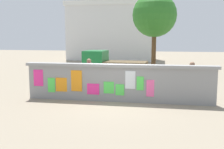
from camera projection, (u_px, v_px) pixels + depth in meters
The scene contains 9 objects.
ground at pixel (136, 75), 19.22m from camera, with size 60.00×60.00×0.00m, color gray.
poster_wall at pixel (118, 82), 11.32m from camera, with size 7.96×0.42×1.56m.
auto_rickshaw_truck at pixel (112, 67), 15.93m from camera, with size 3.69×1.73×1.85m.
motorcycle at pixel (178, 79), 14.42m from camera, with size 1.87×0.70×0.87m.
bicycle_near at pixel (121, 87), 12.72m from camera, with size 1.71×0.44×0.95m.
person_walking at pixel (89, 72), 13.30m from camera, with size 0.46×0.46×1.62m.
person_bystander at pixel (192, 77), 11.66m from camera, with size 0.44×0.44×1.62m.
tree_roadside at pixel (154, 15), 20.91m from camera, with size 3.38×3.38×5.99m.
building_background at pixel (112, 31), 31.14m from camera, with size 9.94×4.47×6.47m.
Camera 1 is at (1.79, -11.03, 2.70)m, focal length 43.97 mm.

